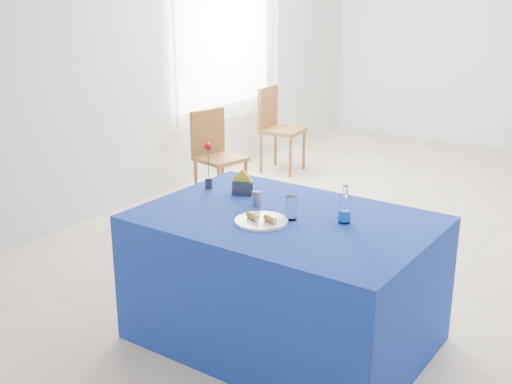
% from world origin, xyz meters
% --- Properties ---
extents(floor, '(7.00, 7.00, 0.00)m').
position_xyz_m(floor, '(0.00, 0.00, 0.00)').
color(floor, beige).
rests_on(floor, ground).
extents(room_shell, '(7.00, 7.00, 7.00)m').
position_xyz_m(room_shell, '(0.00, 0.00, 1.75)').
color(room_shell, silver).
rests_on(room_shell, ground).
extents(window_pane, '(0.04, 1.50, 1.60)m').
position_xyz_m(window_pane, '(-2.47, 0.80, 1.55)').
color(window_pane, white).
rests_on(window_pane, room_shell).
extents(curtain, '(0.04, 1.75, 1.85)m').
position_xyz_m(curtain, '(-2.40, 0.80, 1.55)').
color(curtain, white).
rests_on(curtain, room_shell).
extents(plate, '(0.29, 0.29, 0.01)m').
position_xyz_m(plate, '(-0.09, -2.01, 0.77)').
color(plate, silver).
rests_on(plate, blue_table).
extents(drinking_glass, '(0.06, 0.06, 0.13)m').
position_xyz_m(drinking_glass, '(0.02, -1.88, 0.82)').
color(drinking_glass, white).
rests_on(drinking_glass, blue_table).
extents(salt_shaker, '(0.03, 0.03, 0.08)m').
position_xyz_m(salt_shaker, '(-0.26, -1.79, 0.80)').
color(salt_shaker, gray).
rests_on(salt_shaker, blue_table).
extents(pepper_shaker, '(0.03, 0.03, 0.08)m').
position_xyz_m(pepper_shaker, '(-0.28, -1.79, 0.80)').
color(pepper_shaker, slate).
rests_on(pepper_shaker, blue_table).
extents(blue_table, '(1.60, 1.10, 0.76)m').
position_xyz_m(blue_table, '(-0.03, -1.86, 0.38)').
color(blue_table, navy).
rests_on(blue_table, floor).
extents(water_bottle, '(0.07, 0.07, 0.21)m').
position_xyz_m(water_bottle, '(0.28, -1.75, 0.83)').
color(water_bottle, white).
rests_on(water_bottle, blue_table).
extents(napkin_holder, '(0.15, 0.09, 0.16)m').
position_xyz_m(napkin_holder, '(-0.45, -1.68, 0.81)').
color(napkin_holder, '#343438').
rests_on(napkin_holder, blue_table).
extents(rose_vase, '(0.05, 0.05, 0.30)m').
position_xyz_m(rose_vase, '(-0.70, -1.70, 0.90)').
color(rose_vase, '#222327').
rests_on(rose_vase, blue_table).
extents(chair_win_a, '(0.46, 0.46, 0.87)m').
position_xyz_m(chair_win_a, '(-1.92, -0.10, 0.50)').
color(chair_win_a, brown).
rests_on(chair_win_a, floor).
extents(chair_win_b, '(0.46, 0.46, 0.93)m').
position_xyz_m(chair_win_b, '(-2.03, 1.13, 0.53)').
color(chair_win_b, brown).
rests_on(chair_win_b, floor).
extents(banana_pieces, '(0.19, 0.07, 0.03)m').
position_xyz_m(banana_pieces, '(-0.08, -2.02, 0.79)').
color(banana_pieces, yellow).
rests_on(banana_pieces, plate).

